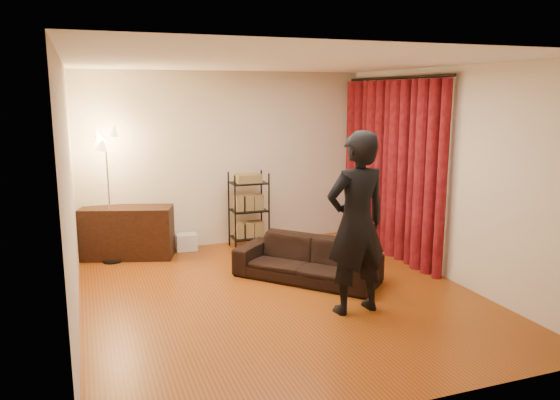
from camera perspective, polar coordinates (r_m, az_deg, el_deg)
name	(u,v)px	position (r m, az deg, el deg)	size (l,w,h in m)	color
floor	(281,296)	(6.57, 0.08, -9.99)	(5.00, 5.00, 0.00)	brown
ceiling	(281,62)	(6.14, 0.09, 14.23)	(5.00, 5.00, 0.00)	white
wall_back	(226,159)	(8.58, -5.69, 4.25)	(5.00, 5.00, 0.00)	beige
wall_front	(401,237)	(4.01, 12.49, -3.81)	(5.00, 5.00, 0.00)	beige
wall_left	(70,196)	(5.85, -21.10, 0.36)	(5.00, 5.00, 0.00)	beige
wall_right	(446,174)	(7.29, 16.94, 2.62)	(5.00, 5.00, 0.00)	beige
curtain_rod	(396,78)	(8.10, 11.99, 12.38)	(0.04, 0.04, 2.65)	black
curtain	(391,169)	(8.16, 11.50, 3.19)	(0.22, 2.65, 2.55)	maroon
sofa	(307,259)	(7.05, 2.83, -6.22)	(1.84, 0.72, 0.54)	black
person	(356,223)	(5.90, 7.99, -2.44)	(0.73, 0.48, 1.99)	black
media_cabinet	(128,232)	(8.24, -15.64, -3.29)	(1.29, 0.48, 0.75)	black
storage_boxes	(187,242)	(8.49, -9.69, -4.34)	(0.31, 0.25, 0.26)	silver
wire_shelf	(249,210)	(8.43, -3.29, -1.09)	(0.53, 0.37, 1.18)	black
floor_lamp	(109,197)	(7.98, -17.46, 0.28)	(0.34, 0.34, 1.88)	silver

